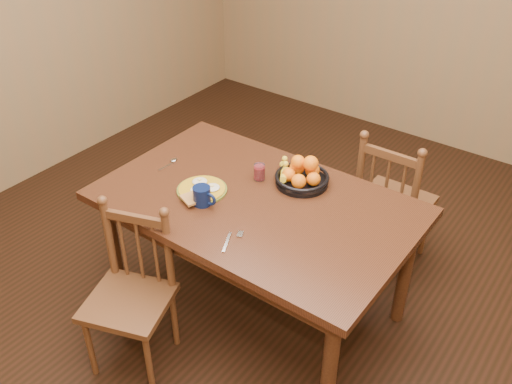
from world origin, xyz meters
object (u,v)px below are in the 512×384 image
Objects in this scene: breakfast_plate at (202,190)px; chair_far at (392,203)px; coffee_mug at (203,196)px; chair_near at (131,294)px; fruit_bowl at (301,175)px; dining_table at (256,214)px.

chair_far is at bearing 53.31° from breakfast_plate.
breakfast_plate is 0.12m from coffee_mug.
fruit_bowl is (0.39, 0.91, 0.38)m from chair_near.
chair_far reaches higher than chair_near.
chair_near is 0.64m from breakfast_plate.
chair_far is 1.05× the size of chair_near.
fruit_bowl reaches higher than dining_table.
chair_near is at bearing -113.31° from fruit_bowl.
coffee_mug reaches higher than dining_table.
chair_near is (-0.71, -1.46, -0.02)m from chair_far.
dining_table is 0.32m from fruit_bowl.
coffee_mug is (-0.61, -1.01, 0.36)m from chair_far.
chair_far reaches higher than dining_table.
chair_far is (0.41, 0.82, -0.22)m from dining_table.
chair_far is at bearing 44.83° from chair_near.
fruit_bowl is at bearing 69.81° from dining_table.
fruit_bowl is at bearing 47.36° from chair_near.
dining_table is 4.94× the size of fruit_bowl.
dining_table is at bearing -110.19° from fruit_bowl.
dining_table is at bearing 44.10° from coffee_mug.
breakfast_plate is at bearing -134.88° from fruit_bowl.
chair_near is 2.86× the size of breakfast_plate.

